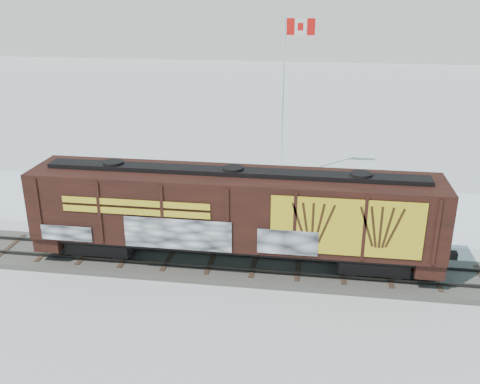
% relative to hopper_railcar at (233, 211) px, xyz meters
% --- Properties ---
extents(ground, '(500.00, 500.00, 0.00)m').
position_rel_hopper_railcar_xyz_m(ground, '(-1.04, 0.01, -2.86)').
color(ground, white).
rests_on(ground, ground).
extents(rail_track, '(50.00, 3.40, 0.43)m').
position_rel_hopper_railcar_xyz_m(rail_track, '(-1.04, 0.01, -2.72)').
color(rail_track, '#59544C').
rests_on(rail_track, ground).
extents(parking_strip, '(40.00, 8.00, 0.03)m').
position_rel_hopper_railcar_xyz_m(parking_strip, '(-1.04, 7.51, -2.85)').
color(parking_strip, white).
rests_on(parking_strip, ground).
extents(hopper_railcar, '(18.01, 3.06, 4.35)m').
position_rel_hopper_railcar_xyz_m(hopper_railcar, '(0.00, 0.00, 0.00)').
color(hopper_railcar, black).
rests_on(hopper_railcar, rail_track).
extents(flagpole, '(2.30, 0.90, 10.58)m').
position_rel_hopper_railcar_xyz_m(flagpole, '(1.32, 12.89, 0.98)').
color(flagpole, silver).
rests_on(flagpole, ground).
extents(car_silver, '(5.09, 3.25, 1.61)m').
position_rel_hopper_railcar_xyz_m(car_silver, '(-7.08, 5.96, -2.03)').
color(car_silver, silver).
rests_on(car_silver, parking_strip).
extents(car_white, '(5.05, 2.70, 1.58)m').
position_rel_hopper_railcar_xyz_m(car_white, '(4.43, 6.86, -2.04)').
color(car_white, silver).
rests_on(car_white, parking_strip).
extents(car_dark, '(4.55, 2.58, 1.24)m').
position_rel_hopper_railcar_xyz_m(car_dark, '(4.85, 6.88, -2.21)').
color(car_dark, '#22252A').
rests_on(car_dark, parking_strip).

